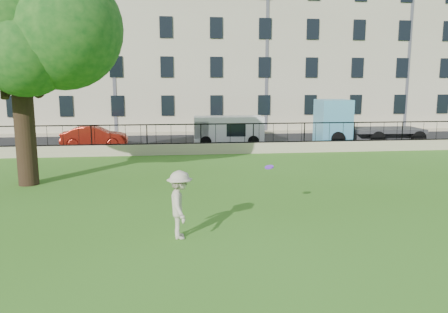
{
  "coord_description": "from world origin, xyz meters",
  "views": [
    {
      "loc": [
        -1.55,
        -12.39,
        4.02
      ],
      "look_at": [
        0.32,
        3.5,
        1.29
      ],
      "focal_mm": 35.0,
      "sensor_mm": 36.0,
      "label": 1
    }
  ],
  "objects": [
    {
      "name": "street",
      "position": [
        0.0,
        16.7,
        0.01
      ],
      "size": [
        60.0,
        9.0,
        0.01
      ],
      "primitive_type": "cube",
      "color": "black",
      "rests_on": "ground"
    },
    {
      "name": "blue_truck",
      "position": [
        11.44,
        15.4,
        1.44
      ],
      "size": [
        6.98,
        2.71,
        2.89
      ],
      "primitive_type": "cube",
      "rotation": [
        0.0,
        0.0,
        -0.04
      ],
      "color": "#54A1C5",
      "rests_on": "street"
    },
    {
      "name": "retaining_wall",
      "position": [
        0.0,
        12.0,
        0.3
      ],
      "size": [
        50.0,
        0.4,
        0.6
      ],
      "primitive_type": "cube",
      "color": "tan",
      "rests_on": "ground"
    },
    {
      "name": "frisbee",
      "position": [
        1.3,
        0.23,
        1.51
      ],
      "size": [
        0.34,
        0.34,
        0.12
      ],
      "primitive_type": "cylinder",
      "rotation": [
        0.21,
        -0.14,
        -0.33
      ],
      "color": "#7027DD"
    },
    {
      "name": "building_row",
      "position": [
        0.0,
        27.57,
        6.92
      ],
      "size": [
        56.4,
        10.4,
        13.8
      ],
      "color": "beige",
      "rests_on": "ground"
    },
    {
      "name": "iron_railing",
      "position": [
        0.0,
        12.0,
        1.15
      ],
      "size": [
        50.0,
        0.05,
        1.13
      ],
      "color": "black",
      "rests_on": "retaining_wall"
    },
    {
      "name": "white_van",
      "position": [
        2.0,
        15.4,
        0.93
      ],
      "size": [
        4.47,
        1.86,
        1.86
      ],
      "primitive_type": "cube",
      "rotation": [
        0.0,
        0.0,
        -0.03
      ],
      "color": "white",
      "rests_on": "street"
    },
    {
      "name": "tree",
      "position": [
        -7.42,
        5.39,
        6.52
      ],
      "size": [
        7.99,
        6.19,
        9.85
      ],
      "color": "black",
      "rests_on": "ground"
    },
    {
      "name": "red_sedan",
      "position": [
        -6.43,
        15.4,
        0.66
      ],
      "size": [
        4.06,
        1.54,
        1.32
      ],
      "primitive_type": "imported",
      "rotation": [
        0.0,
        0.0,
        1.61
      ],
      "color": "maroon",
      "rests_on": "street"
    },
    {
      "name": "man",
      "position": [
        -1.41,
        -1.42,
        0.89
      ],
      "size": [
        0.73,
        1.19,
        1.79
      ],
      "primitive_type": "imported",
      "rotation": [
        0.0,
        0.0,
        1.63
      ],
      "color": "#BAAF97",
      "rests_on": "ground"
    },
    {
      "name": "ground",
      "position": [
        0.0,
        0.0,
        0.0
      ],
      "size": [
        120.0,
        120.0,
        0.0
      ],
      "primitive_type": "plane",
      "color": "#356919",
      "rests_on": "ground"
    },
    {
      "name": "sidewalk",
      "position": [
        0.0,
        21.9,
        0.06
      ],
      "size": [
        60.0,
        1.4,
        0.12
      ],
      "primitive_type": "cube",
      "color": "tan",
      "rests_on": "ground"
    }
  ]
}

